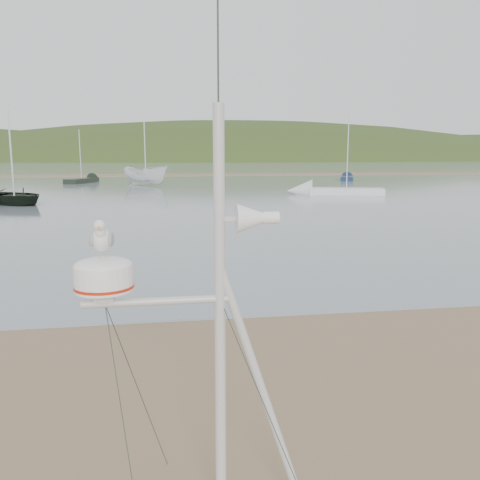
{
  "coord_description": "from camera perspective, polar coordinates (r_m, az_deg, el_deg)",
  "views": [
    {
      "loc": [
        0.71,
        -5.59,
        3.27
      ],
      "look_at": [
        1.76,
        1.0,
        2.12
      ],
      "focal_mm": 38.0,
      "sensor_mm": 36.0,
      "label": 1
    }
  ],
  "objects": [
    {
      "name": "ground",
      "position": [
        6.52,
        -15.07,
        -20.69
      ],
      "size": [
        560.0,
        560.0,
        0.0
      ],
      "primitive_type": "plane",
      "color": "brown",
      "rests_on": "ground"
    },
    {
      "name": "water",
      "position": [
        137.63,
        -9.46,
        8.3
      ],
      "size": [
        560.0,
        256.0,
        0.04
      ],
      "primitive_type": "cube",
      "color": "gray",
      "rests_on": "ground"
    },
    {
      "name": "sandbar",
      "position": [
        75.66,
        -9.67,
        7.22
      ],
      "size": [
        560.0,
        7.0,
        0.07
      ],
      "primitive_type": "cube",
      "color": "brown",
      "rests_on": "water"
    },
    {
      "name": "hill_ridge",
      "position": [
        242.34,
        -4.82,
        4.31
      ],
      "size": [
        620.0,
        180.0,
        80.0
      ],
      "color": "#2A3B18",
      "rests_on": "ground"
    },
    {
      "name": "far_cottages",
      "position": [
        201.61,
        -8.54,
        9.88
      ],
      "size": [
        294.4,
        6.3,
        8.0
      ],
      "color": "silver",
      "rests_on": "ground"
    },
    {
      "name": "mast_rig",
      "position": [
        4.52,
        -2.84,
        -19.35
      ],
      "size": [
        1.96,
        2.1,
        4.43
      ],
      "color": "beige",
      "rests_on": "ground"
    },
    {
      "name": "boat_dark",
      "position": [
        35.12,
        -24.24,
        7.78
      ],
      "size": [
        3.22,
        3.35,
        5.05
      ],
      "primitive_type": "imported",
      "rotation": [
        0.0,
        0.0,
        0.82
      ],
      "color": "black",
      "rests_on": "water"
    },
    {
      "name": "boat_white",
      "position": [
        51.39,
        -10.6,
        8.93
      ],
      "size": [
        2.79,
        2.78,
        5.22
      ],
      "primitive_type": "imported",
      "rotation": [
        0.0,
        0.0,
        0.92
      ],
      "color": "silver",
      "rests_on": "water"
    },
    {
      "name": "sailboat_blue_far",
      "position": [
        62.92,
        11.92,
        6.87
      ],
      "size": [
        3.37,
        5.86,
        5.75
      ],
      "color": "#132645",
      "rests_on": "ground"
    },
    {
      "name": "sailboat_dark_mid",
      "position": [
        58.99,
        -16.59,
        6.5
      ],
      "size": [
        3.83,
        6.27,
        6.17
      ],
      "color": "black",
      "rests_on": "ground"
    },
    {
      "name": "sailboat_white_near",
      "position": [
        40.49,
        8.97,
        5.46
      ],
      "size": [
        7.67,
        3.93,
        7.41
      ],
      "color": "silver",
      "rests_on": "ground"
    }
  ]
}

